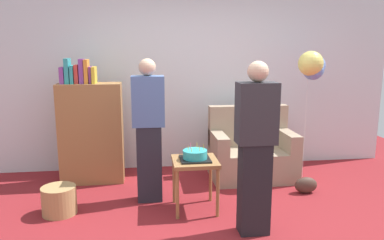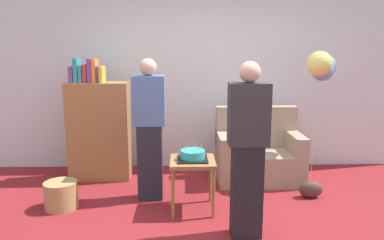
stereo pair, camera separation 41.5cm
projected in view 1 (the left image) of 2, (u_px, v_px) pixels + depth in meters
The scene contains 11 objects.
ground_plane at pixel (215, 228), 3.67m from camera, with size 8.00×8.00×0.00m, color maroon.
wall_back at pixel (190, 75), 5.41m from camera, with size 6.00×0.10×2.70m, color silver.
couch at pixel (251, 153), 5.06m from camera, with size 1.10×0.70×0.96m.
bookshelf at pixel (91, 130), 4.84m from camera, with size 0.80×0.36×1.61m.
side_table at pixel (195, 167), 4.00m from camera, with size 0.48×0.48×0.56m.
birthday_cake at pixel (195, 155), 3.98m from camera, with size 0.32×0.32×0.17m.
person_blowing_candles at pixel (149, 130), 4.20m from camera, with size 0.36×0.22×1.63m.
person_holding_cake at pixel (255, 148), 3.43m from camera, with size 0.36×0.22×1.63m.
wicker_basket at pixel (59, 200), 3.96m from camera, with size 0.36×0.36×0.30m, color #A88451.
handbag at pixel (306, 185), 4.53m from camera, with size 0.28×0.14×0.20m, color #473328.
balloon_bunch at pixel (312, 65), 4.77m from camera, with size 0.44×0.48×1.71m.
Camera 1 is at (-0.66, -3.35, 1.74)m, focal length 34.87 mm.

